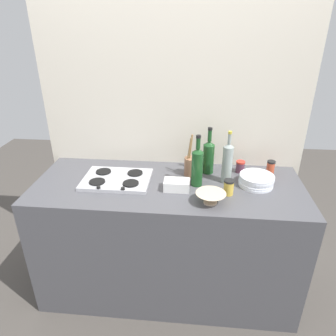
% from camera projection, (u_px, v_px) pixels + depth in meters
% --- Properties ---
extents(ground_plane, '(6.00, 6.00, 0.00)m').
position_uv_depth(ground_plane, '(168.00, 283.00, 2.45)').
color(ground_plane, '#47423D').
rests_on(ground_plane, ground).
extents(counter_block, '(1.80, 0.70, 0.90)m').
position_uv_depth(counter_block, '(168.00, 238.00, 2.25)').
color(counter_block, '#4C4C51').
rests_on(counter_block, ground).
extents(backsplash_panel, '(1.90, 0.06, 2.20)m').
position_uv_depth(backsplash_panel, '(173.00, 136.00, 2.31)').
color(backsplash_panel, beige).
rests_on(backsplash_panel, ground).
extents(stovetop_hob, '(0.45, 0.33, 0.04)m').
position_uv_depth(stovetop_hob, '(117.00, 179.00, 2.09)').
color(stovetop_hob, '#B2B2B7').
rests_on(stovetop_hob, counter_block).
extents(plate_stack, '(0.23, 0.23, 0.07)m').
position_uv_depth(plate_stack, '(256.00, 180.00, 2.03)').
color(plate_stack, white).
rests_on(plate_stack, counter_block).
extents(wine_bottle_leftmost, '(0.08, 0.08, 0.33)m').
position_uv_depth(wine_bottle_leftmost, '(208.00, 156.00, 2.16)').
color(wine_bottle_leftmost, '#19471E').
rests_on(wine_bottle_leftmost, counter_block).
extents(wine_bottle_mid_left, '(0.07, 0.07, 0.35)m').
position_uv_depth(wine_bottle_mid_left, '(197.00, 166.00, 1.99)').
color(wine_bottle_mid_left, '#19471E').
rests_on(wine_bottle_mid_left, counter_block).
extents(wine_bottle_mid_right, '(0.07, 0.07, 0.36)m').
position_uv_depth(wine_bottle_mid_right, '(227.00, 162.00, 2.02)').
color(wine_bottle_mid_right, gray).
rests_on(wine_bottle_mid_right, counter_block).
extents(mixing_bowl, '(0.18, 0.18, 0.07)m').
position_uv_depth(mixing_bowl, '(211.00, 197.00, 1.83)').
color(mixing_bowl, beige).
rests_on(mixing_bowl, counter_block).
extents(butter_dish, '(0.16, 0.10, 0.07)m').
position_uv_depth(butter_dish, '(177.00, 185.00, 1.98)').
color(butter_dish, white).
rests_on(butter_dish, counter_block).
extents(utensil_crock, '(0.10, 0.10, 0.30)m').
position_uv_depth(utensil_crock, '(191.00, 166.00, 2.14)').
color(utensil_crock, '#996B4C').
rests_on(utensil_crock, counter_block).
extents(condiment_jar_front, '(0.07, 0.07, 0.10)m').
position_uv_depth(condiment_jar_front, '(229.00, 187.00, 1.92)').
color(condiment_jar_front, gold).
rests_on(condiment_jar_front, counter_block).
extents(condiment_jar_rear, '(0.06, 0.06, 0.08)m').
position_uv_depth(condiment_jar_rear, '(240.00, 167.00, 2.20)').
color(condiment_jar_rear, '#66384C').
rests_on(condiment_jar_rear, counter_block).
extents(condiment_jar_spare, '(0.06, 0.06, 0.10)m').
position_uv_depth(condiment_jar_spare, '(271.00, 168.00, 2.16)').
color(condiment_jar_spare, '#C64C2D').
rests_on(condiment_jar_spare, counter_block).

